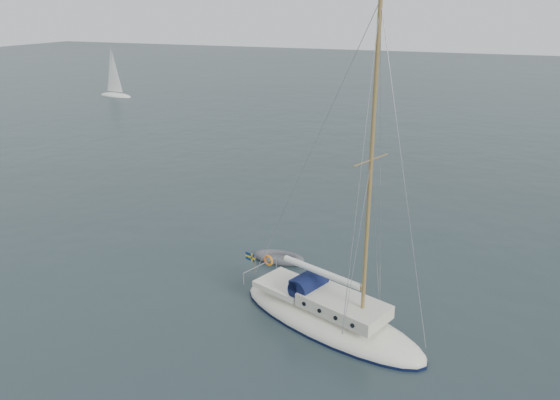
% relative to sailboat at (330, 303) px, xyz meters
% --- Properties ---
extents(ground, '(300.00, 300.00, 0.00)m').
position_rel_sailboat_xyz_m(ground, '(-2.33, 2.34, -1.08)').
color(ground, black).
rests_on(ground, ground).
extents(sailboat, '(10.02, 3.00, 14.27)m').
position_rel_sailboat_xyz_m(sailboat, '(0.00, 0.00, 0.00)').
color(sailboat, white).
rests_on(sailboat, ground).
extents(dinghy, '(2.95, 1.33, 0.42)m').
position_rel_sailboat_xyz_m(dinghy, '(-4.48, 5.12, -0.89)').
color(dinghy, '#525257').
rests_on(dinghy, ground).
extents(distant_yacht_a, '(6.10, 3.25, 8.08)m').
position_rel_sailboat_xyz_m(distant_yacht_a, '(-49.60, 49.14, 2.37)').
color(distant_yacht_a, silver).
rests_on(distant_yacht_a, ground).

